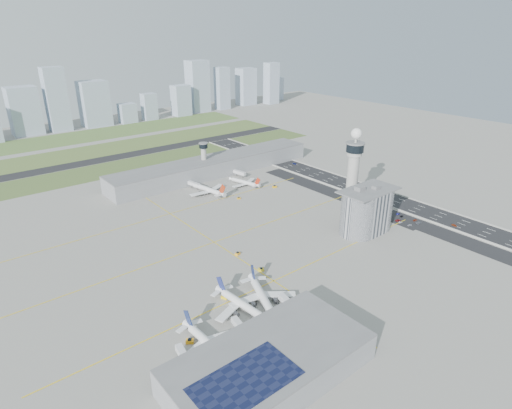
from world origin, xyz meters
TOP-DOWN VIEW (x-y plane):
  - ground at (0.00, 0.00)m, footprint 1000.00×1000.00m
  - grass_strip_0 at (-20.00, 225.00)m, footprint 480.00×50.00m
  - grass_strip_1 at (-20.00, 300.00)m, footprint 480.00×60.00m
  - grass_strip_2 at (-20.00, 380.00)m, footprint 480.00×70.00m
  - runway at (-20.00, 262.00)m, footprint 480.00×22.00m
  - highway at (115.00, 0.00)m, footprint 28.00×500.00m
  - barrier_left at (101.00, 0.00)m, footprint 0.60×500.00m
  - barrier_right at (129.00, 0.00)m, footprint 0.60×500.00m
  - landside_road at (90.00, -10.00)m, footprint 18.00×260.00m
  - parking_lot at (88.00, -22.00)m, footprint 20.00×44.00m
  - taxiway_line_h_0 at (-40.00, -30.00)m, footprint 260.00×0.60m
  - taxiway_line_h_1 at (-40.00, 30.00)m, footprint 260.00×0.60m
  - taxiway_line_h_2 at (-40.00, 90.00)m, footprint 260.00×0.60m
  - taxiway_line_v at (-40.00, 30.00)m, footprint 0.60×260.00m
  - control_tower at (72.00, 8.00)m, footprint 14.00×14.00m
  - secondary_tower at (30.00, 150.00)m, footprint 8.60×8.60m
  - admin_building at (51.99, -22.00)m, footprint 42.00×24.00m
  - terminal_pier at (40.00, 148.00)m, footprint 210.00×32.00m
  - near_terminal at (-88.07, -82.02)m, footprint 84.00×42.00m
  - airplane_near_a at (-98.64, -54.21)m, footprint 35.20×40.96m
  - airplane_near_b at (-69.59, -40.52)m, footprint 37.52×43.05m
  - airplane_near_c at (-58.19, -42.59)m, footprint 49.38×52.95m
  - airplane_far_a at (6.12, 109.05)m, footprint 43.17×48.46m
  - airplane_far_b at (42.67, 104.79)m, footprint 37.48×41.25m
  - jet_bridge_near_0 at (-113.00, -61.00)m, footprint 5.39×14.31m
  - jet_bridge_near_1 at (-83.00, -61.00)m, footprint 5.39×14.31m
  - jet_bridge_near_2 at (-53.00, -61.00)m, footprint 5.39×14.31m
  - jet_bridge_far_0 at (2.00, 132.00)m, footprint 5.39×14.31m
  - jet_bridge_far_1 at (52.00, 132.00)m, footprint 5.39×14.31m
  - tug_0 at (-103.06, -44.03)m, footprint 4.36×4.15m
  - tug_1 at (-71.02, -26.11)m, footprint 3.68×4.13m
  - tug_2 at (-38.58, -17.07)m, footprint 4.14×3.78m
  - tug_3 at (-37.84, 6.77)m, footprint 3.69×3.01m
  - tug_4 at (18.85, 80.87)m, footprint 3.01×2.32m
  - tug_5 at (59.73, 82.25)m, footprint 4.17×3.36m
  - car_lot_0 at (83.32, -37.80)m, footprint 3.37×1.77m
  - car_lot_1 at (82.45, -30.79)m, footprint 3.41×1.34m
  - car_lot_2 at (83.97, -27.65)m, footprint 4.67×2.49m
  - car_lot_3 at (83.60, -19.11)m, footprint 4.16×1.96m
  - car_lot_4 at (83.20, -12.72)m, footprint 3.36×1.72m
  - car_lot_5 at (83.56, -4.33)m, footprint 3.63×1.58m
  - car_lot_6 at (92.02, -39.59)m, footprint 5.01×2.89m
  - car_lot_7 at (94.19, -35.27)m, footprint 3.90×1.67m
  - car_lot_8 at (92.45, -25.11)m, footprint 3.66×1.94m
  - car_lot_9 at (93.92, -21.11)m, footprint 3.85×1.48m
  - car_lot_10 at (93.35, -9.88)m, footprint 4.94×2.76m
  - car_lot_11 at (93.26, -5.90)m, footprint 4.35×1.95m
  - car_hw_0 at (107.89, -58.14)m, footprint 1.90×3.97m
  - car_hw_1 at (114.01, 39.79)m, footprint 1.70×4.05m
  - car_hw_2 at (121.42, 120.83)m, footprint 2.14×4.56m
  - car_hw_4 at (106.84, 177.76)m, footprint 1.66×3.49m
  - skyline_bldg_7 at (-59.44, 436.89)m, footprint 35.76×28.61m
  - skyline_bldg_8 at (-19.42, 431.56)m, footprint 26.33×21.06m
  - skyline_bldg_9 at (30.27, 432.32)m, footprint 36.96×29.57m
  - skyline_bldg_10 at (73.27, 423.68)m, footprint 23.01×18.41m
  - skyline_bldg_11 at (108.28, 423.34)m, footprint 20.22×16.18m
  - skyline_bldg_12 at (162.17, 421.29)m, footprint 26.14×20.92m
  - skyline_bldg_13 at (201.27, 433.27)m, footprint 32.26×25.81m
  - skyline_bldg_14 at (244.74, 426.38)m, footprint 21.59×17.28m
  - skyline_bldg_15 at (302.83, 435.54)m, footprint 30.25×24.20m
  - skyline_bldg_16 at (345.49, 415.96)m, footprint 23.04×18.43m
  - skyline_bldg_17 at (382.05, 443.29)m, footprint 22.64×18.11m

SIDE VIEW (x-z plane):
  - ground at x=0.00m, z-range 0.00..0.00m
  - taxiway_line_h_0 at x=-40.00m, z-range 0.00..0.01m
  - taxiway_line_h_1 at x=-40.00m, z-range 0.00..0.01m
  - taxiway_line_h_2 at x=-40.00m, z-range 0.00..0.01m
  - taxiway_line_v at x=-40.00m, z-range 0.00..0.01m
  - grass_strip_0 at x=-20.00m, z-range 0.00..0.08m
  - grass_strip_1 at x=-20.00m, z-range 0.00..0.08m
  - grass_strip_2 at x=-20.00m, z-range 0.00..0.08m
  - landside_road at x=90.00m, z-range 0.00..0.08m
  - highway at x=115.00m, z-range 0.00..0.10m
  - parking_lot at x=88.00m, z-range 0.00..0.10m
  - runway at x=-20.00m, z-range 0.01..0.11m
  - car_lot_0 at x=83.32m, z-range 0.00..1.09m
  - car_lot_4 at x=83.20m, z-range 0.00..1.10m
  - car_lot_1 at x=82.45m, z-range 0.00..1.11m
  - car_lot_7 at x=94.19m, z-range 0.00..1.12m
  - car_hw_4 at x=106.84m, z-range 0.00..1.15m
  - car_lot_5 at x=83.56m, z-range 0.00..1.16m
  - car_lot_3 at x=83.60m, z-range 0.00..1.17m
  - car_lot_8 at x=92.45m, z-range 0.00..1.18m
  - barrier_left at x=101.00m, z-range 0.00..1.20m
  - barrier_right at x=129.00m, z-range 0.00..1.20m
  - car_lot_11 at x=93.26m, z-range 0.00..1.24m
  - car_lot_2 at x=83.97m, z-range 0.00..1.25m
  - car_lot_9 at x=93.92m, z-range 0.00..1.25m
  - car_hw_2 at x=121.42m, z-range 0.00..1.26m
  - car_hw_1 at x=114.01m, z-range 0.00..1.30m
  - car_lot_10 at x=93.35m, z-range 0.00..1.31m
  - car_hw_0 at x=107.89m, z-range 0.00..1.31m
  - car_lot_6 at x=92.02m, z-range 0.00..1.31m
  - tug_4 at x=18.85m, z-range 0.00..1.59m
  - tug_3 at x=-37.84m, z-range 0.00..1.86m
  - tug_2 at x=-38.58m, z-range 0.00..1.99m
  - tug_1 at x=-71.02m, z-range 0.00..1.99m
  - tug_0 at x=-103.06m, z-range 0.00..2.09m
  - tug_5 at x=59.73m, z-range 0.00..2.12m
  - jet_bridge_near_0 at x=-113.00m, z-range 0.00..5.70m
  - jet_bridge_near_1 at x=-83.00m, z-range 0.00..5.70m
  - jet_bridge_near_2 at x=-53.00m, z-range 0.00..5.70m
  - jet_bridge_far_0 at x=2.00m, z-range 0.00..5.70m
  - jet_bridge_far_1 at x=52.00m, z-range 0.00..5.70m
  - airplane_far_b at x=42.67m, z-range 0.00..9.79m
  - airplane_near_a at x=-98.64m, z-range 0.00..11.14m
  - airplane_near_b at x=-69.59m, z-range 0.00..11.29m
  - airplane_near_c at x=-58.19m, z-range 0.00..11.92m
  - airplane_far_a at x=6.12m, z-range 0.00..12.04m
  - near_terminal at x=-88.07m, z-range -0.07..12.93m
  - terminal_pier at x=40.00m, z-range 0.00..15.80m
  - skyline_bldg_10 at x=73.27m, z-range 0.00..27.75m
  - admin_building at x=51.99m, z-range -1.45..32.05m
  - secondary_tower at x=30.00m, z-range 2.85..34.75m
  - skyline_bldg_11 at x=108.28m, z-range 0.00..38.97m
  - skyline_bldg_17 at x=382.05m, z-range 0.00..41.06m
  - skyline_bldg_12 at x=162.17m, z-range 0.00..46.89m
  - skyline_bldg_7 at x=-59.44m, z-range 0.00..61.22m
  - skyline_bldg_9 at x=30.27m, z-range 0.00..62.11m
  - skyline_bldg_15 at x=302.83m, z-range 0.00..63.40m
  - skyline_bldg_14 at x=244.74m, z-range 0.00..68.75m
  - control_tower at x=72.00m, z-range 2.79..67.29m
  - skyline_bldg_16 at x=345.49m, z-range 0.00..71.56m
  - skyline_bldg_13 at x=201.27m, z-range 0.00..81.20m
  - skyline_bldg_8 at x=-19.42m, z-range 0.00..83.39m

